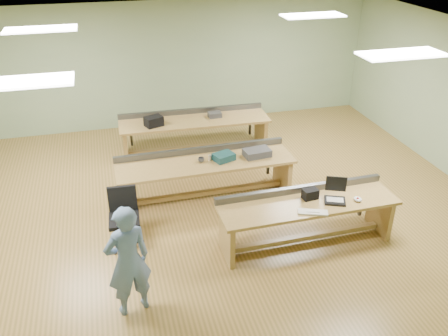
{
  "coord_description": "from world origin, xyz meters",
  "views": [
    {
      "loc": [
        -1.56,
        -7.22,
        4.67
      ],
      "look_at": [
        0.17,
        -0.6,
        1.02
      ],
      "focal_mm": 38.0,
      "sensor_mm": 36.0,
      "label": 1
    }
  ],
  "objects_px": {
    "person": "(128,261)",
    "mug": "(201,160)",
    "parts_bin_grey": "(257,153)",
    "drinks_can": "(210,158)",
    "workbench_mid": "(205,170)",
    "workbench_front": "(306,212)",
    "task_chair": "(125,226)",
    "camera_bag": "(310,194)",
    "laptop_base": "(335,201)",
    "parts_bin_teal": "(224,157)",
    "workbench_back": "(194,127)"
  },
  "relations": [
    {
      "from": "person",
      "to": "mug",
      "type": "bearing_deg",
      "value": -136.58
    },
    {
      "from": "person",
      "to": "parts_bin_grey",
      "type": "distance_m",
      "value": 3.59
    },
    {
      "from": "drinks_can",
      "to": "person",
      "type": "bearing_deg",
      "value": -122.97
    },
    {
      "from": "workbench_mid",
      "to": "drinks_can",
      "type": "distance_m",
      "value": 0.26
    },
    {
      "from": "workbench_front",
      "to": "task_chair",
      "type": "xyz_separation_m",
      "value": [
        -2.79,
        0.63,
        -0.19
      ]
    },
    {
      "from": "camera_bag",
      "to": "drinks_can",
      "type": "relative_size",
      "value": 2.15
    },
    {
      "from": "parts_bin_grey",
      "to": "drinks_can",
      "type": "relative_size",
      "value": 4.36
    },
    {
      "from": "person",
      "to": "laptop_base",
      "type": "bearing_deg",
      "value": 176.34
    },
    {
      "from": "camera_bag",
      "to": "parts_bin_teal",
      "type": "bearing_deg",
      "value": 113.49
    },
    {
      "from": "workbench_mid",
      "to": "camera_bag",
      "type": "bearing_deg",
      "value": -53.04
    },
    {
      "from": "task_chair",
      "to": "parts_bin_grey",
      "type": "distance_m",
      "value": 2.78
    },
    {
      "from": "workbench_front",
      "to": "workbench_mid",
      "type": "distance_m",
      "value": 2.16
    },
    {
      "from": "workbench_front",
      "to": "mug",
      "type": "distance_m",
      "value": 2.19
    },
    {
      "from": "parts_bin_teal",
      "to": "workbench_mid",
      "type": "bearing_deg",
      "value": 169.61
    },
    {
      "from": "workbench_mid",
      "to": "person",
      "type": "height_order",
      "value": "person"
    },
    {
      "from": "workbench_front",
      "to": "workbench_back",
      "type": "height_order",
      "value": "same"
    },
    {
      "from": "person",
      "to": "parts_bin_teal",
      "type": "relative_size",
      "value": 4.49
    },
    {
      "from": "laptop_base",
      "to": "parts_bin_grey",
      "type": "xyz_separation_m",
      "value": [
        -0.67,
        1.82,
        0.05
      ]
    },
    {
      "from": "workbench_back",
      "to": "mug",
      "type": "xyz_separation_m",
      "value": [
        -0.28,
        -2.04,
        0.23
      ]
    },
    {
      "from": "workbench_front",
      "to": "camera_bag",
      "type": "height_order",
      "value": "camera_bag"
    },
    {
      "from": "workbench_front",
      "to": "mug",
      "type": "relative_size",
      "value": 25.51
    },
    {
      "from": "task_chair",
      "to": "drinks_can",
      "type": "xyz_separation_m",
      "value": [
        1.64,
        1.12,
        0.44
      ]
    },
    {
      "from": "laptop_base",
      "to": "task_chair",
      "type": "bearing_deg",
      "value": -169.8
    },
    {
      "from": "workbench_front",
      "to": "task_chair",
      "type": "height_order",
      "value": "task_chair"
    },
    {
      "from": "task_chair",
      "to": "laptop_base",
      "type": "bearing_deg",
      "value": -9.69
    },
    {
      "from": "parts_bin_teal",
      "to": "person",
      "type": "bearing_deg",
      "value": -127.1
    },
    {
      "from": "workbench_front",
      "to": "person",
      "type": "relative_size",
      "value": 1.76
    },
    {
      "from": "mug",
      "to": "camera_bag",
      "type": "bearing_deg",
      "value": -49.97
    },
    {
      "from": "parts_bin_grey",
      "to": "drinks_can",
      "type": "bearing_deg",
      "value": 177.63
    },
    {
      "from": "workbench_front",
      "to": "drinks_can",
      "type": "height_order",
      "value": "same"
    },
    {
      "from": "laptop_base",
      "to": "camera_bag",
      "type": "bearing_deg",
      "value": 173.72
    },
    {
      "from": "workbench_back",
      "to": "parts_bin_teal",
      "type": "height_order",
      "value": "parts_bin_teal"
    },
    {
      "from": "person",
      "to": "task_chair",
      "type": "distance_m",
      "value": 1.52
    },
    {
      "from": "task_chair",
      "to": "drinks_can",
      "type": "height_order",
      "value": "task_chair"
    },
    {
      "from": "workbench_mid",
      "to": "workbench_back",
      "type": "xyz_separation_m",
      "value": [
        0.2,
        2.0,
        0.0
      ]
    },
    {
      "from": "workbench_back",
      "to": "drinks_can",
      "type": "distance_m",
      "value": 2.04
    },
    {
      "from": "parts_bin_teal",
      "to": "parts_bin_grey",
      "type": "distance_m",
      "value": 0.63
    },
    {
      "from": "person",
      "to": "laptop_base",
      "type": "relative_size",
      "value": 5.09
    },
    {
      "from": "workbench_front",
      "to": "mug",
      "type": "height_order",
      "value": "workbench_front"
    },
    {
      "from": "camera_bag",
      "to": "task_chair",
      "type": "bearing_deg",
      "value": 161.78
    },
    {
      "from": "camera_bag",
      "to": "mug",
      "type": "height_order",
      "value": "camera_bag"
    },
    {
      "from": "camera_bag",
      "to": "mug",
      "type": "bearing_deg",
      "value": 122.65
    },
    {
      "from": "workbench_front",
      "to": "mug",
      "type": "xyz_separation_m",
      "value": [
        -1.31,
        1.73,
        0.24
      ]
    },
    {
      "from": "laptop_base",
      "to": "task_chair",
      "type": "height_order",
      "value": "task_chair"
    },
    {
      "from": "workbench_mid",
      "to": "workbench_back",
      "type": "bearing_deg",
      "value": 83.35
    },
    {
      "from": "workbench_back",
      "to": "parts_bin_teal",
      "type": "xyz_separation_m",
      "value": [
        0.13,
        -2.06,
        0.25
      ]
    },
    {
      "from": "person",
      "to": "mug",
      "type": "distance_m",
      "value": 2.96
    },
    {
      "from": "workbench_front",
      "to": "laptop_base",
      "type": "relative_size",
      "value": 8.95
    },
    {
      "from": "person",
      "to": "task_chair",
      "type": "height_order",
      "value": "person"
    },
    {
      "from": "workbench_mid",
      "to": "laptop_base",
      "type": "height_order",
      "value": "workbench_mid"
    }
  ]
}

